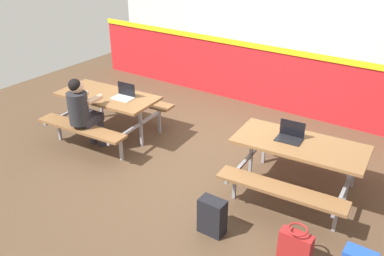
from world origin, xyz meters
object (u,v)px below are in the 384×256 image
at_px(laptop_silver, 124,95).
at_px(backpack_dark, 212,216).
at_px(laptop_dark, 290,136).
at_px(tote_bag_bright, 295,247).
at_px(student_nearer, 82,109).
at_px(picnic_table_right, 299,155).
at_px(picnic_table_left, 108,105).

xyz_separation_m(laptop_silver, backpack_dark, (2.32, -1.10, -0.57)).
relative_size(laptop_silver, laptop_dark, 1.00).
relative_size(laptop_silver, tote_bag_bright, 0.78).
distance_m(student_nearer, laptop_dark, 3.03).
xyz_separation_m(student_nearer, laptop_silver, (0.27, 0.62, 0.08)).
relative_size(picnic_table_right, laptop_silver, 4.98).
height_order(picnic_table_right, student_nearer, student_nearer).
relative_size(picnic_table_left, student_nearer, 1.39).
bearing_deg(tote_bag_bright, laptop_silver, 162.94).
xyz_separation_m(picnic_table_left, backpack_dark, (2.63, -1.04, -0.36)).
bearing_deg(backpack_dark, tote_bag_bright, 5.78).
bearing_deg(backpack_dark, laptop_silver, 154.65).
height_order(picnic_table_right, tote_bag_bright, picnic_table_right).
height_order(student_nearer, laptop_silver, student_nearer).
xyz_separation_m(laptop_silver, laptop_dark, (2.65, 0.19, 0.00)).
bearing_deg(backpack_dark, laptop_dark, 75.72).
height_order(student_nearer, backpack_dark, student_nearer).
height_order(picnic_table_right, laptop_dark, laptop_dark).
distance_m(picnic_table_right, tote_bag_bright, 1.31).
height_order(picnic_table_left, picnic_table_right, same).
xyz_separation_m(picnic_table_right, laptop_silver, (-2.80, -0.16, 0.22)).
bearing_deg(backpack_dark, picnic_table_left, 158.44).
bearing_deg(picnic_table_right, picnic_table_left, -175.90).
distance_m(student_nearer, tote_bag_bright, 3.60).
distance_m(backpack_dark, tote_bag_bright, 0.96).
relative_size(picnic_table_left, laptop_dark, 4.98).
xyz_separation_m(laptop_silver, tote_bag_bright, (3.27, -1.00, -0.59)).
bearing_deg(picnic_table_left, tote_bag_bright, -14.75).
bearing_deg(picnic_table_right, laptop_silver, -176.71).
relative_size(backpack_dark, tote_bag_bright, 1.02).
bearing_deg(backpack_dark, student_nearer, 169.42).
bearing_deg(laptop_silver, backpack_dark, -25.35).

